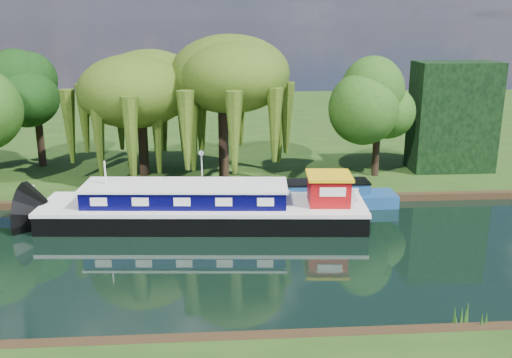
{
  "coord_description": "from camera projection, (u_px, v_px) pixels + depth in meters",
  "views": [
    {
      "loc": [
        1.57,
        -26.58,
        11.71
      ],
      "look_at": [
        3.71,
        4.16,
        2.8
      ],
      "focal_mm": 40.0,
      "sensor_mm": 36.0,
      "label": 1
    }
  ],
  "objects": [
    {
      "name": "tree_far_mid",
      "position": [
        35.0,
        93.0,
        42.67
      ],
      "size": [
        4.94,
        4.94,
        8.08
      ],
      "color": "black",
      "rests_on": "far_bank"
    },
    {
      "name": "conifer_hedge",
      "position": [
        453.0,
        117.0,
        42.07
      ],
      "size": [
        6.0,
        3.0,
        8.0
      ],
      "primitive_type": "cube",
      "color": "black",
      "rests_on": "far_bank"
    },
    {
      "name": "mooring_posts",
      "position": [
        186.0,
        190.0,
        36.37
      ],
      "size": [
        19.16,
        0.16,
        1.0
      ],
      "color": "silver",
      "rests_on": "far_bank"
    },
    {
      "name": "reeds_near",
      "position": [
        360.0,
        320.0,
        21.67
      ],
      "size": [
        33.7,
        1.5,
        1.1
      ],
      "color": "#214813",
      "rests_on": "ground"
    },
    {
      "name": "narrowboat",
      "position": [
        300.0,
        197.0,
        35.89
      ],
      "size": [
        12.26,
        2.27,
        1.78
      ],
      "rotation": [
        0.0,
        0.0,
        0.02
      ],
      "color": "navy",
      "rests_on": "ground"
    },
    {
      "name": "willow_left",
      "position": [
        140.0,
        91.0,
        39.96
      ],
      "size": [
        7.02,
        7.02,
        8.41
      ],
      "color": "black",
      "rests_on": "far_bank"
    },
    {
      "name": "ground",
      "position": [
        188.0,
        257.0,
        28.62
      ],
      "size": [
        120.0,
        120.0,
        0.0
      ],
      "primitive_type": "plane",
      "color": "black"
    },
    {
      "name": "tree_far_right",
      "position": [
        379.0,
        106.0,
        40.13
      ],
      "size": [
        4.47,
        4.47,
        7.31
      ],
      "color": "black",
      "rests_on": "far_bank"
    },
    {
      "name": "willow_right",
      "position": [
        223.0,
        86.0,
        38.51
      ],
      "size": [
        7.46,
        7.46,
        9.09
      ],
      "color": "black",
      "rests_on": "far_bank"
    },
    {
      "name": "dutch_barge",
      "position": [
        206.0,
        208.0,
        32.86
      ],
      "size": [
        18.82,
        5.53,
        3.92
      ],
      "rotation": [
        0.0,
        0.0,
        -0.07
      ],
      "color": "black",
      "rests_on": "ground"
    },
    {
      "name": "far_bank",
      "position": [
        202.0,
        126.0,
        61.14
      ],
      "size": [
        120.0,
        52.0,
        0.45
      ],
      "primitive_type": "cube",
      "color": "#1B340E",
      "rests_on": "ground"
    },
    {
      "name": "lamppost",
      "position": [
        202.0,
        159.0,
        38.04
      ],
      "size": [
        0.36,
        0.36,
        2.56
      ],
      "color": "silver",
      "rests_on": "far_bank"
    }
  ]
}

